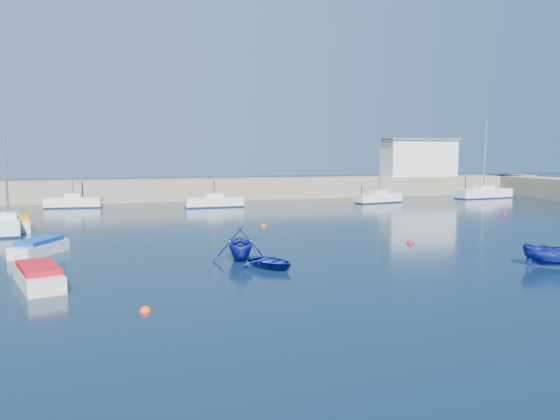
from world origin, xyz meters
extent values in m
plane|color=black|center=(0.00, 0.00, 0.00)|extent=(220.00, 220.00, 0.00)
cube|color=gray|center=(0.00, 46.00, 1.30)|extent=(96.00, 4.50, 2.60)
cube|color=silver|center=(30.00, 46.00, 5.10)|extent=(10.00, 4.00, 5.00)
cube|color=silver|center=(-18.05, 21.17, 0.56)|extent=(2.48, 5.76, 1.12)
cylinder|color=#B7BABC|center=(-18.05, 21.17, 4.33)|extent=(0.17, 0.17, 6.41)
cube|color=silver|center=(-15.33, 39.54, 0.55)|extent=(6.00, 2.14, 1.11)
cylinder|color=#B7BABC|center=(-15.33, 39.54, 4.49)|extent=(0.17, 0.17, 6.76)
cube|color=silver|center=(-0.42, 36.20, 0.55)|extent=(6.41, 2.15, 1.09)
cylinder|color=#B7BABC|center=(-0.42, 36.20, 4.72)|extent=(0.16, 0.16, 7.27)
cube|color=silver|center=(19.28, 36.13, 0.54)|extent=(5.99, 2.84, 1.07)
cylinder|color=#B7BABC|center=(19.28, 36.13, 4.39)|extent=(0.16, 0.16, 6.64)
cube|color=silver|center=(35.34, 38.46, 0.61)|extent=(8.03, 3.22, 1.21)
cylinder|color=#B7BABC|center=(35.34, 38.46, 5.71)|extent=(0.17, 0.17, 8.98)
cube|color=silver|center=(-13.23, 3.18, 0.37)|extent=(2.88, 4.79, 0.74)
cube|color=#B00C18|center=(-13.23, 3.18, 0.87)|extent=(2.46, 3.69, 0.28)
cube|color=silver|center=(-14.42, 11.31, 0.36)|extent=(3.04, 4.19, 0.71)
cube|color=#0D3A96|center=(-14.42, 11.31, 0.84)|extent=(2.53, 3.27, 0.27)
cube|color=silver|center=(-17.89, 23.11, 0.40)|extent=(2.80, 5.64, 0.81)
cube|color=#C57B0A|center=(-17.89, 23.11, 0.96)|extent=(2.47, 4.30, 0.30)
imported|color=navy|center=(-1.98, 4.20, 0.31)|extent=(3.36, 3.68, 0.62)
imported|color=navy|center=(-3.13, 6.82, 0.95)|extent=(3.61, 4.03, 1.90)
imported|color=navy|center=(12.78, 0.48, 0.64)|extent=(3.50, 2.75, 1.28)
sphere|color=#EA3F0C|center=(-8.59, -2.24, 0.00)|extent=(0.46, 0.46, 0.46)
sphere|color=#B80D2A|center=(8.97, 9.31, 0.00)|extent=(0.45, 0.45, 0.45)
sphere|color=#EA3F0C|center=(1.33, 19.95, 0.00)|extent=(0.46, 0.46, 0.46)
sphere|color=#B80D2A|center=(25.78, 21.68, 0.00)|extent=(0.39, 0.39, 0.39)
camera|label=1|loc=(-8.86, -23.38, 6.19)|focal=35.00mm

